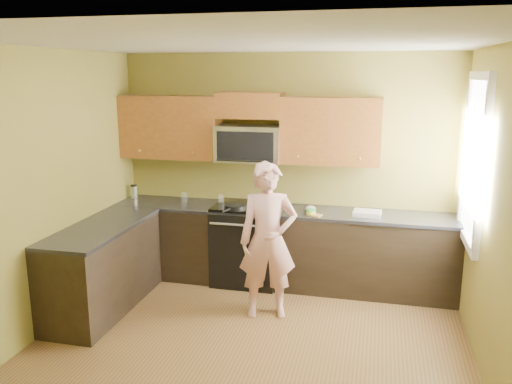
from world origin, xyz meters
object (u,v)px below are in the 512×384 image
(butter_tub, at_px, (311,215))
(travel_mug, at_px, (134,198))
(stove, at_px, (247,243))
(microwave, at_px, (249,161))
(woman, at_px, (268,241))
(frying_pan, at_px, (235,209))

(butter_tub, bearing_deg, travel_mug, 173.15)
(stove, distance_m, travel_mug, 1.57)
(microwave, xyz_separation_m, woman, (0.43, -0.95, -0.65))
(stove, xyz_separation_m, frying_pan, (-0.08, -0.22, 0.47))
(stove, distance_m, frying_pan, 0.53)
(woman, bearing_deg, frying_pan, 114.44)
(microwave, xyz_separation_m, frying_pan, (-0.08, -0.35, -0.50))
(frying_pan, bearing_deg, butter_tub, 20.28)
(microwave, distance_m, frying_pan, 0.61)
(travel_mug, bearing_deg, woman, -26.05)
(stove, bearing_deg, travel_mug, 175.28)
(microwave, relative_size, butter_tub, 6.88)
(stove, xyz_separation_m, travel_mug, (-1.50, 0.12, 0.45))
(butter_tub, distance_m, travel_mug, 2.29)
(butter_tub, relative_size, travel_mug, 0.63)
(stove, bearing_deg, woman, -62.19)
(woman, relative_size, travel_mug, 9.25)
(frying_pan, relative_size, travel_mug, 2.49)
(woman, distance_m, butter_tub, 0.76)
(stove, xyz_separation_m, woman, (0.43, -0.82, 0.33))
(microwave, bearing_deg, travel_mug, -179.96)
(microwave, bearing_deg, frying_pan, -102.49)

